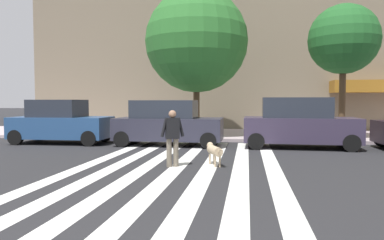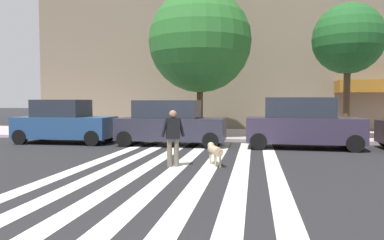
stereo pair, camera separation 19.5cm
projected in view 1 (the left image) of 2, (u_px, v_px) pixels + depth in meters
name	position (u px, v px, depth m)	size (l,w,h in m)	color
ground_plane	(177.00, 173.00, 9.29)	(160.00, 160.00, 0.00)	#232326
sidewalk_far	(214.00, 134.00, 19.47)	(80.00, 6.00, 0.15)	#B2A1A6
crosswalk_stripes	(171.00, 173.00, 9.31)	(5.85, 14.05, 0.01)	silver
parked_car_near_curb	(61.00, 123.00, 15.91)	(4.35, 2.10, 1.97)	navy
parked_car_behind_first	(168.00, 123.00, 15.15)	(4.57, 1.95, 1.94)	#292938
parked_car_third_in_line	(299.00, 124.00, 14.31)	(4.51, 2.01, 2.05)	#322A3F
street_tree_nearest	(197.00, 41.00, 17.81)	(5.17, 5.17, 7.36)	#4C3823
street_tree_middle	(343.00, 40.00, 16.46)	(3.24, 3.24, 6.26)	#4C3823
pedestrian_dog_walker	(172.00, 135.00, 10.17)	(0.68, 0.37, 1.64)	#6B6051
dog_on_leash	(214.00, 150.00, 10.41)	(0.58, 1.10, 0.65)	tan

